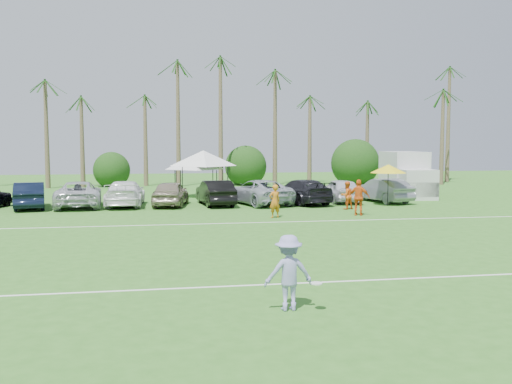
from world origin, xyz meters
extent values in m
plane|color=#316C20|center=(0.00, 0.00, 0.00)|extent=(120.00, 120.00, 0.00)
cube|color=white|center=(0.00, 2.00, 0.01)|extent=(80.00, 0.10, 0.01)
cube|color=white|center=(0.00, 14.00, 0.01)|extent=(80.00, 0.10, 0.01)
cone|color=brown|center=(-12.00, 38.00, 5.00)|extent=(0.44, 0.44, 10.00)
cone|color=brown|center=(-8.00, 38.00, 5.50)|extent=(0.44, 0.44, 11.00)
cone|color=brown|center=(-4.00, 38.00, 4.00)|extent=(0.44, 0.44, 8.00)
cone|color=brown|center=(0.00, 38.00, 4.50)|extent=(0.44, 0.44, 9.00)
cone|color=brown|center=(4.00, 38.00, 5.00)|extent=(0.44, 0.44, 10.00)
cone|color=brown|center=(8.00, 38.00, 5.50)|extent=(0.44, 0.44, 11.00)
cone|color=brown|center=(13.00, 38.00, 4.00)|extent=(0.44, 0.44, 8.00)
cone|color=brown|center=(18.00, 38.00, 4.50)|extent=(0.44, 0.44, 9.00)
cone|color=brown|center=(23.00, 38.00, 5.00)|extent=(0.44, 0.44, 10.00)
cone|color=brown|center=(27.00, 38.00, 5.50)|extent=(0.44, 0.44, 11.00)
cylinder|color=brown|center=(-6.00, 39.00, 0.70)|extent=(0.30, 0.30, 1.40)
sphere|color=#143910|center=(-6.00, 39.00, 1.80)|extent=(4.00, 4.00, 4.00)
cylinder|color=brown|center=(6.00, 39.00, 0.70)|extent=(0.30, 0.30, 1.40)
sphere|color=#143910|center=(6.00, 39.00, 1.80)|extent=(4.00, 4.00, 4.00)
cylinder|color=brown|center=(16.00, 39.00, 0.70)|extent=(0.30, 0.30, 1.40)
sphere|color=#143910|center=(16.00, 39.00, 1.80)|extent=(4.00, 4.00, 4.00)
imported|color=orange|center=(3.95, 15.66, 0.86)|extent=(0.72, 0.59, 1.72)
imported|color=orange|center=(8.85, 18.65, 0.81)|extent=(0.95, 0.84, 1.63)
imported|color=#DE5B18|center=(8.56, 15.81, 0.96)|extent=(1.22, 0.89, 1.93)
cube|color=silver|center=(15.86, 26.43, 2.00)|extent=(2.87, 4.71, 2.44)
cube|color=silver|center=(15.55, 23.32, 1.02)|extent=(2.41, 1.97, 2.05)
cube|color=black|center=(15.47, 22.59, 0.73)|extent=(2.26, 0.51, 0.98)
cube|color=#E5590C|center=(17.08, 26.31, 1.56)|extent=(0.17, 1.56, 0.88)
cylinder|color=black|center=(14.59, 23.61, 0.44)|extent=(0.38, 0.90, 0.88)
cylinder|color=black|center=(16.54, 23.42, 0.44)|extent=(0.38, 0.90, 0.88)
cylinder|color=black|center=(15.00, 27.69, 0.44)|extent=(0.38, 0.90, 0.88)
cylinder|color=black|center=(16.94, 27.50, 0.44)|extent=(0.38, 0.90, 0.88)
cylinder|color=black|center=(-0.74, 26.27, 0.99)|extent=(0.06, 0.06, 1.99)
cylinder|color=black|center=(2.04, 26.27, 0.99)|extent=(0.06, 0.06, 1.99)
cylinder|color=black|center=(-0.74, 29.05, 0.99)|extent=(0.06, 0.06, 1.99)
cylinder|color=black|center=(2.04, 29.05, 0.99)|extent=(0.06, 0.06, 1.99)
pyramid|color=silver|center=(0.65, 27.66, 2.98)|extent=(4.29, 4.29, 0.99)
cylinder|color=black|center=(-0.32, 26.25, 1.11)|extent=(0.06, 0.06, 2.22)
cylinder|color=black|center=(2.81, 26.25, 1.11)|extent=(0.06, 0.06, 2.22)
cylinder|color=black|center=(-0.32, 29.38, 1.11)|extent=(0.06, 0.06, 2.22)
cylinder|color=black|center=(2.81, 29.38, 1.11)|extent=(0.06, 0.06, 2.22)
pyramid|color=white|center=(1.25, 27.81, 3.33)|extent=(4.79, 4.79, 1.11)
cylinder|color=black|center=(11.93, 19.95, 1.14)|extent=(0.05, 0.05, 2.29)
cone|color=yellow|center=(11.93, 19.95, 2.29)|extent=(2.29, 2.29, 0.52)
imported|color=#9393D0|center=(0.95, -0.38, 0.88)|extent=(1.16, 0.69, 1.75)
cylinder|color=white|center=(1.55, -0.64, 0.66)|extent=(0.27, 0.27, 0.03)
imported|color=black|center=(-9.45, 22.27, 0.78)|extent=(2.49, 4.95, 1.56)
imported|color=silver|center=(-6.71, 22.54, 0.78)|extent=(3.02, 5.79, 1.56)
imported|color=white|center=(-3.96, 22.59, 0.78)|extent=(2.37, 5.44, 1.56)
imported|color=gray|center=(-1.22, 22.22, 0.78)|extent=(2.62, 4.82, 1.56)
imported|color=black|center=(1.53, 22.14, 0.78)|extent=(2.19, 4.88, 1.56)
imported|color=#A7AEB8|center=(4.27, 22.19, 0.78)|extent=(4.08, 6.11, 1.56)
imported|color=black|center=(7.02, 22.11, 0.78)|extent=(3.41, 5.73, 1.56)
imported|color=silver|center=(9.76, 22.56, 0.78)|extent=(1.95, 4.61, 1.56)
imported|color=gray|center=(12.51, 22.15, 0.78)|extent=(2.72, 4.98, 1.56)
camera|label=1|loc=(-1.99, -12.97, 3.85)|focal=40.00mm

